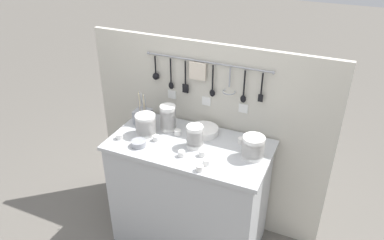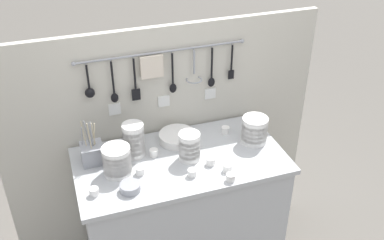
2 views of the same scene
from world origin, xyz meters
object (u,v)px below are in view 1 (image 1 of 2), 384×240
at_px(bowl_stack_short_front, 168,118).
at_px(steel_mixing_bowl, 139,143).
at_px(cup_back_right, 120,136).
at_px(bowl_stack_back_corner, 195,136).
at_px(cup_back_left, 202,153).
at_px(cup_mid_row, 241,141).
at_px(bowl_stack_wide_centre, 146,125).
at_px(cup_edge_far, 178,132).
at_px(cup_front_left, 207,162).
at_px(plate_stack, 204,130).
at_px(cup_front_right, 182,154).
at_px(bowl_stack_nested_right, 253,147).
at_px(cup_beside_plates, 156,138).
at_px(cup_centre, 200,168).
at_px(cutlery_caddy, 143,116).

relative_size(bowl_stack_short_front, steel_mixing_bowl, 1.90).
bearing_deg(cup_back_right, bowl_stack_short_front, 44.89).
relative_size(bowl_stack_back_corner, cup_back_left, 3.44).
xyz_separation_m(steel_mixing_bowl, cup_mid_row, (0.67, 0.34, -0.00)).
xyz_separation_m(bowl_stack_wide_centre, cup_back_left, (0.50, -0.09, -0.06)).
xyz_separation_m(cup_edge_far, cup_front_left, (0.35, -0.27, 0.00)).
height_order(plate_stack, cup_front_right, plate_stack).
relative_size(bowl_stack_back_corner, bowl_stack_wide_centre, 1.03).
xyz_separation_m(steel_mixing_bowl, cup_back_right, (-0.18, 0.03, -0.00)).
bearing_deg(cup_back_left, cup_front_left, -52.03).
height_order(bowl_stack_nested_right, bowl_stack_back_corner, bowl_stack_back_corner).
distance_m(plate_stack, cup_back_right, 0.64).
distance_m(steel_mixing_bowl, cup_edge_far, 0.32).
distance_m(bowl_stack_short_front, cup_edge_far, 0.14).
bearing_deg(cup_back_left, cup_mid_row, 53.22).
height_order(bowl_stack_short_front, cup_front_left, bowl_stack_short_front).
xyz_separation_m(steel_mixing_bowl, cup_front_left, (0.54, -0.01, -0.00)).
distance_m(bowl_stack_short_front, bowl_stack_wide_centre, 0.18).
bearing_deg(cup_edge_far, cup_front_left, -37.64).
bearing_deg(cup_front_left, cup_edge_far, 142.36).
bearing_deg(steel_mixing_bowl, bowl_stack_back_corner, 23.12).
bearing_deg(cup_beside_plates, cup_front_right, -22.22).
bearing_deg(cup_beside_plates, cup_back_left, -6.51).
bearing_deg(cup_centre, cup_back_right, 170.30).
bearing_deg(bowl_stack_wide_centre, cup_back_left, -10.47).
relative_size(bowl_stack_short_front, bowl_stack_back_corner, 1.21).
xyz_separation_m(bowl_stack_nested_right, plate_stack, (-0.43, 0.16, -0.06)).
relative_size(bowl_stack_nested_right, bowl_stack_back_corner, 0.96).
height_order(cup_edge_far, cup_front_left, same).
distance_m(bowl_stack_wide_centre, cup_front_right, 0.41).
xyz_separation_m(bowl_stack_nested_right, cup_mid_row, (-0.13, 0.14, -0.06)).
height_order(steel_mixing_bowl, cup_front_right, steel_mixing_bowl).
bearing_deg(cutlery_caddy, bowl_stack_wide_centre, -52.61).
bearing_deg(cutlery_caddy, cup_mid_row, 1.83).
bearing_deg(cup_edge_far, bowl_stack_back_corner, -26.96).
xyz_separation_m(cup_back_left, cup_back_right, (-0.65, -0.05, 0.00)).
bearing_deg(bowl_stack_short_front, cup_back_right, -135.11).
xyz_separation_m(bowl_stack_back_corner, cup_centre, (0.15, -0.25, -0.06)).
bearing_deg(bowl_stack_nested_right, cup_mid_row, 132.01).
relative_size(cup_back_left, cup_front_right, 1.00).
xyz_separation_m(cup_beside_plates, cup_front_left, (0.46, -0.13, 0.00)).
xyz_separation_m(plate_stack, cup_beside_plates, (-0.29, -0.24, -0.00)).
distance_m(cup_centre, cup_mid_row, 0.46).
xyz_separation_m(bowl_stack_short_front, bowl_stack_nested_right, (0.71, -0.10, -0.02)).
bearing_deg(bowl_stack_back_corner, cup_back_right, -166.59).
bearing_deg(cup_back_left, cup_beside_plates, 173.49).
bearing_deg(cup_front_left, cup_mid_row, 69.22).
height_order(bowl_stack_wide_centre, plate_stack, bowl_stack_wide_centre).
bearing_deg(cutlery_caddy, bowl_stack_nested_right, -6.90).
bearing_deg(bowl_stack_wide_centre, cup_centre, -25.02).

